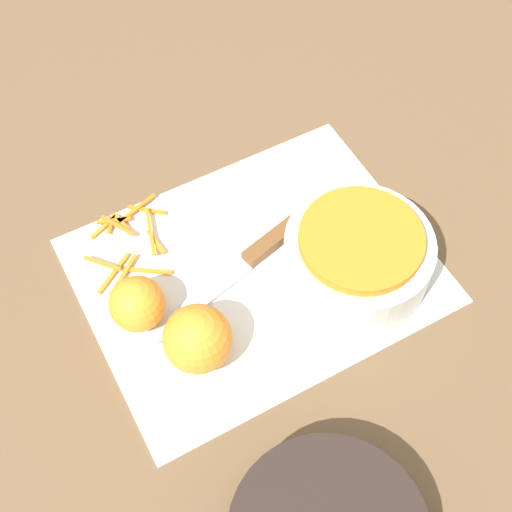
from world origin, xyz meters
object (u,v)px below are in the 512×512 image
Objects in this scene: knife at (261,250)px; bowl_speckled at (358,255)px; orange_right at (198,339)px; orange_left at (137,304)px.

bowl_speckled is at bearing 123.51° from knife.
orange_right is (0.13, 0.09, 0.03)m from knife.
bowl_speckled is at bearing 165.13° from orange_left.
orange_left reaches higher than knife.
knife is at bearing -176.09° from orange_left.
knife is at bearing -145.61° from orange_right.
orange_left is (0.17, 0.01, 0.03)m from knife.
bowl_speckled reaches higher than orange_left.
orange_right reaches higher than orange_left.
bowl_speckled reaches higher than knife.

